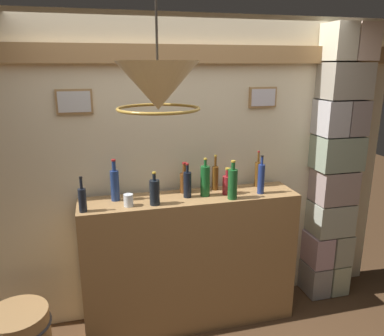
% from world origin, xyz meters
% --- Properties ---
extents(panelled_rear_partition, '(3.80, 0.15, 2.54)m').
position_xyz_m(panelled_rear_partition, '(-0.00, 1.10, 1.33)').
color(panelled_rear_partition, beige).
rests_on(panelled_rear_partition, ground).
extents(stone_pillar, '(0.41, 0.34, 2.47)m').
position_xyz_m(stone_pillar, '(1.37, 0.95, 1.26)').
color(stone_pillar, '#9A9794').
rests_on(stone_pillar, ground).
extents(bar_shelf_unit, '(1.75, 0.39, 1.14)m').
position_xyz_m(bar_shelf_unit, '(0.00, 0.83, 0.57)').
color(bar_shelf_unit, '#9E7547').
rests_on(bar_shelf_unit, ground).
extents(liquor_bottle_gin, '(0.08, 0.08, 0.22)m').
position_xyz_m(liquor_bottle_gin, '(0.30, 0.82, 1.22)').
color(liquor_bottle_gin, maroon).
rests_on(liquor_bottle_gin, bar_shelf_unit).
extents(liquor_bottle_whiskey, '(0.06, 0.06, 0.28)m').
position_xyz_m(liquor_bottle_whiskey, '(-0.03, 0.82, 1.25)').
color(liquor_bottle_whiskey, black).
rests_on(liquor_bottle_whiskey, bar_shelf_unit).
extents(liquor_bottle_bourbon, '(0.08, 0.08, 0.25)m').
position_xyz_m(liquor_bottle_bourbon, '(-0.30, 0.73, 1.24)').
color(liquor_bottle_bourbon, black).
rests_on(liquor_bottle_bourbon, bar_shelf_unit).
extents(liquor_bottle_brandy, '(0.05, 0.05, 0.32)m').
position_xyz_m(liquor_bottle_brandy, '(0.57, 0.76, 1.27)').
color(liquor_bottle_brandy, navy).
rests_on(liquor_bottle_brandy, bar_shelf_unit).
extents(liquor_bottle_mezcal, '(0.05, 0.05, 0.31)m').
position_xyz_m(liquor_bottle_mezcal, '(0.62, 0.94, 1.25)').
color(liquor_bottle_mezcal, brown).
rests_on(liquor_bottle_mezcal, bar_shelf_unit).
extents(liquor_bottle_rum, '(0.08, 0.08, 0.26)m').
position_xyz_m(liquor_bottle_rum, '(-0.02, 0.94, 1.23)').
color(liquor_bottle_rum, '#5F3414').
rests_on(liquor_bottle_rum, bar_shelf_unit).
extents(liquor_bottle_port, '(0.07, 0.07, 0.33)m').
position_xyz_m(liquor_bottle_port, '(-0.58, 0.89, 1.27)').
color(liquor_bottle_port, navy).
rests_on(liquor_bottle_port, bar_shelf_unit).
extents(liquor_bottle_vodka, '(0.08, 0.08, 0.31)m').
position_xyz_m(liquor_bottle_vodka, '(0.12, 0.82, 1.26)').
color(liquor_bottle_vodka, '#175624').
rests_on(liquor_bottle_vodka, bar_shelf_unit).
extents(liquor_bottle_vermouth, '(0.07, 0.07, 0.31)m').
position_xyz_m(liquor_bottle_vermouth, '(0.31, 0.70, 1.26)').
color(liquor_bottle_vermouth, '#195224').
rests_on(liquor_bottle_vermouth, bar_shelf_unit).
extents(liquor_bottle_sherry, '(0.05, 0.05, 0.30)m').
position_xyz_m(liquor_bottle_sherry, '(0.24, 0.95, 1.25)').
color(liquor_bottle_sherry, '#5F3812').
rests_on(liquor_bottle_sherry, bar_shelf_unit).
extents(liquor_bottle_rye, '(0.06, 0.06, 0.26)m').
position_xyz_m(liquor_bottle_rye, '(-0.82, 0.71, 1.23)').
color(liquor_bottle_rye, black).
rests_on(liquor_bottle_rye, bar_shelf_unit).
extents(glass_tumbler_rocks, '(0.07, 0.07, 0.09)m').
position_xyz_m(glass_tumbler_rocks, '(-0.49, 0.74, 1.18)').
color(glass_tumbler_rocks, silver).
rests_on(glass_tumbler_rocks, bar_shelf_unit).
extents(pendant_lamp, '(0.42, 0.42, 0.65)m').
position_xyz_m(pendant_lamp, '(-0.38, -0.01, 2.04)').
color(pendant_lamp, beige).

